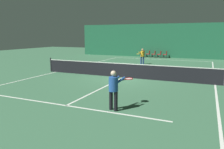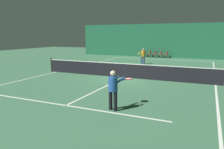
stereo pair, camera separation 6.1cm
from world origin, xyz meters
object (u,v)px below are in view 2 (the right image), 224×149
Objects in this scene: tennis_net at (124,70)px; courtside_chair_4 at (166,54)px; courtside_chair_0 at (144,53)px; courtside_chair_2 at (155,54)px; player_near at (114,87)px; courtside_chair_3 at (161,54)px; courtside_chair_1 at (149,53)px; player_far at (143,55)px.

tennis_net is 14.29× the size of courtside_chair_4.
courtside_chair_2 is (1.42, 0.00, 0.00)m from courtside_chair_0.
player_near reaches higher than courtside_chair_2.
courtside_chair_3 is at bearing -90.00° from courtside_chair_4.
tennis_net is 13.92m from courtside_chair_4.
courtside_chair_0 is 0.71m from courtside_chair_1.
tennis_net reaches higher than courtside_chair_4.
player_near is (1.94, -6.09, 0.36)m from tennis_net.
courtside_chair_3 is at bearing 90.00° from courtside_chair_1.
tennis_net reaches higher than courtside_chair_0.
courtside_chair_0 is at bearing 29.92° from player_near.
courtside_chair_1 is at bearing -163.13° from player_far.
courtside_chair_0 and courtside_chair_1 have the same top height.
player_near is 1.78× the size of courtside_chair_0.
courtside_chair_4 is (2.85, 0.00, 0.00)m from courtside_chair_0.
player_far is at bearing 15.01° from courtside_chair_0.
courtside_chair_1 is 1.00× the size of courtside_chair_2.
courtside_chair_2 and courtside_chair_3 have the same top height.
tennis_net is 7.97× the size of player_far.
courtside_chair_1 is (-3.83, 20.00, -0.39)m from player_near.
courtside_chair_2 is 1.42m from courtside_chair_4.
tennis_net is at bearing 13.47° from player_far.
tennis_net is at bearing 34.79° from player_near.
player_near is at bearing -72.33° from tennis_net.
player_far is 7.09m from courtside_chair_1.
courtside_chair_4 is at bearing 90.00° from courtside_chair_2.
courtside_chair_2 is (-3.12, 20.00, -0.39)m from player_near.
tennis_net is 13.96m from courtside_chair_2.
player_far is 7.06m from courtside_chair_4.
courtside_chair_0 is at bearing -157.55° from player_far.
courtside_chair_0 is at bearing 100.61° from tennis_net.
tennis_net is 14.04m from courtside_chair_1.
tennis_net is 14.16m from courtside_chair_0.
courtside_chair_0 is at bearing -90.00° from courtside_chair_2.
player_far is 7.01m from courtside_chair_2.
tennis_net is 6.98m from player_far.
player_far is at bearing -7.96° from courtside_chair_4.
courtside_chair_3 is 0.71m from courtside_chair_4.
player_far reaches higher than courtside_chair_4.
courtside_chair_2 is (0.71, 0.00, 0.00)m from courtside_chair_1.
player_far is at bearing 9.43° from courtside_chair_1.
tennis_net is at bearing -1.00° from courtside_chair_4.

